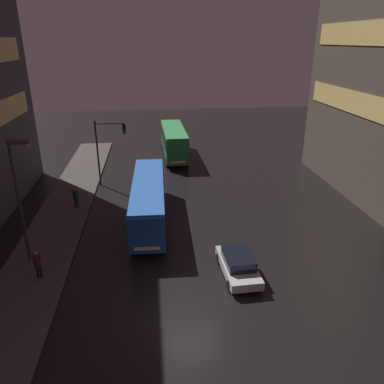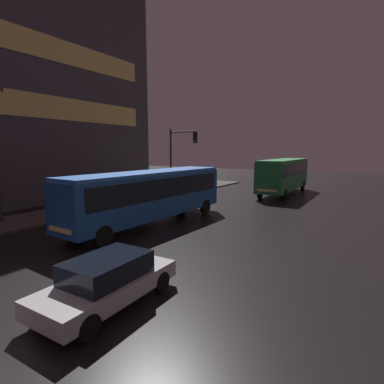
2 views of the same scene
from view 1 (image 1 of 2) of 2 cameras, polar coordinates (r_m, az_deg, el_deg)
ground_plane at (r=20.14m, az=0.15°, el=-17.50°), size 120.00×120.00×0.00m
sidewalk_left at (r=29.34m, az=-20.00°, el=-5.10°), size 4.00×48.00×0.15m
bus_near at (r=28.16m, az=-6.64°, el=-0.77°), size 2.64×11.66×3.15m
bus_far at (r=43.86m, az=-2.78°, el=7.99°), size 2.65×10.28×3.44m
car_taxi at (r=22.37m, az=7.03°, el=-10.85°), size 1.99×4.29×1.41m
pedestrian_near at (r=31.72m, az=-17.33°, el=-0.57°), size 0.54×0.54×1.64m
pedestrian_mid at (r=23.32m, az=-22.51°, el=-9.83°), size 0.59×0.59×1.67m
traffic_light_main at (r=35.31m, az=-12.82°, el=7.36°), size 2.79×0.35×6.19m
street_lamp_sidewalk at (r=23.72m, az=-24.72°, el=1.24°), size 1.25×0.36×7.63m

